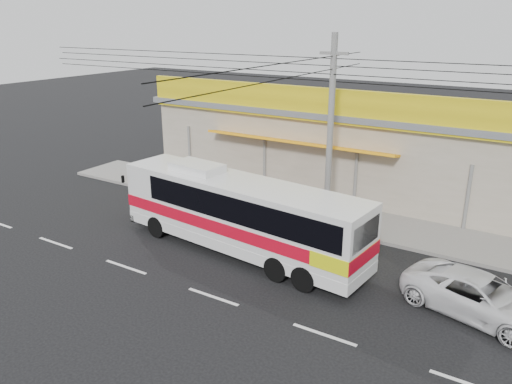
# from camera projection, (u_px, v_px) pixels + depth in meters

# --- Properties ---
(ground) EXTENTS (120.00, 120.00, 0.00)m
(ground) POSITION_uv_depth(u_px,v_px,m) (253.00, 267.00, 18.49)
(ground) COLOR black
(ground) RESTS_ON ground
(sidewalk) EXTENTS (30.00, 3.20, 0.15)m
(sidewalk) POSITION_uv_depth(u_px,v_px,m) (321.00, 214.00, 23.30)
(sidewalk) COLOR slate
(sidewalk) RESTS_ON ground
(lane_markings) EXTENTS (50.00, 0.12, 0.01)m
(lane_markings) POSITION_uv_depth(u_px,v_px,m) (213.00, 297.00, 16.48)
(lane_markings) COLOR silver
(lane_markings) RESTS_ON ground
(storefront_building) EXTENTS (22.60, 9.20, 5.70)m
(storefront_building) POSITION_uv_depth(u_px,v_px,m) (365.00, 144.00, 27.03)
(storefront_building) COLOR gray
(storefront_building) RESTS_ON ground
(coach_bus) EXTENTS (10.74, 3.33, 3.25)m
(coach_bus) POSITION_uv_depth(u_px,v_px,m) (243.00, 212.00, 19.02)
(coach_bus) COLOR silver
(coach_bus) RESTS_ON ground
(motorbike_red) EXTENTS (2.06, 1.07, 1.03)m
(motorbike_red) POSITION_uv_depth(u_px,v_px,m) (214.00, 186.00, 25.39)
(motorbike_red) COLOR maroon
(motorbike_red) RESTS_ON sidewalk
(motorbike_dark) EXTENTS (1.97, 0.96, 1.14)m
(motorbike_dark) POSITION_uv_depth(u_px,v_px,m) (178.00, 173.00, 27.39)
(motorbike_dark) COLOR black
(motorbike_dark) RESTS_ON sidewalk
(white_car) EXTENTS (5.06, 3.29, 1.29)m
(white_car) POSITION_uv_depth(u_px,v_px,m) (480.00, 296.00, 15.28)
(white_car) COLOR silver
(white_car) RESTS_ON ground
(utility_pole) EXTENTS (34.00, 14.00, 8.21)m
(utility_pole) POSITION_uv_depth(u_px,v_px,m) (333.00, 69.00, 20.37)
(utility_pole) COLOR slate
(utility_pole) RESTS_ON ground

